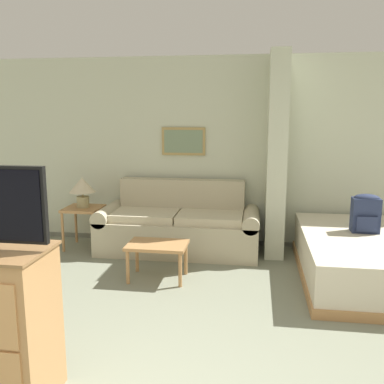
{
  "coord_description": "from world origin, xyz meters",
  "views": [
    {
      "loc": [
        0.62,
        -1.74,
        1.85
      ],
      "look_at": [
        -0.01,
        2.49,
        1.05
      ],
      "focal_mm": 40.0,
      "sensor_mm": 36.0,
      "label": 1
    }
  ],
  "objects": [
    {
      "name": "backpack",
      "position": [
        1.87,
        3.2,
        0.73
      ],
      "size": [
        0.3,
        0.2,
        0.44
      ],
      "color": "#232D4C",
      "rests_on": "bed"
    },
    {
      "name": "couch",
      "position": [
        -0.38,
        3.74,
        0.34
      ],
      "size": [
        2.14,
        0.84,
        0.94
      ],
      "color": "#B7AD8E",
      "rests_on": "ground_plane"
    },
    {
      "name": "bed",
      "position": [
        1.86,
        3.06,
        0.26
      ],
      "size": [
        1.41,
        2.12,
        0.51
      ],
      "color": "#B27F4C",
      "rests_on": "ground_plane"
    },
    {
      "name": "coffee_table",
      "position": [
        -0.44,
        2.72,
        0.36
      ],
      "size": [
        0.66,
        0.45,
        0.41
      ],
      "color": "#B27F4C",
      "rests_on": "ground_plane"
    },
    {
      "name": "table_lamp",
      "position": [
        -1.7,
        3.68,
        0.85
      ],
      "size": [
        0.35,
        0.35,
        0.41
      ],
      "color": "tan",
      "rests_on": "side_table"
    },
    {
      "name": "wall_back",
      "position": [
        -0.0,
        4.21,
        1.29
      ],
      "size": [
        6.97,
        0.16,
        2.6
      ],
      "color": "beige",
      "rests_on": "ground_plane"
    },
    {
      "name": "side_table",
      "position": [
        -1.7,
        3.68,
        0.48
      ],
      "size": [
        0.49,
        0.49,
        0.57
      ],
      "color": "#B27F4C",
      "rests_on": "ground_plane"
    },
    {
      "name": "wall_partition_pillar",
      "position": [
        0.88,
        3.84,
        1.3
      ],
      "size": [
        0.24,
        0.62,
        2.6
      ],
      "color": "beige",
      "rests_on": "ground_plane"
    }
  ]
}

